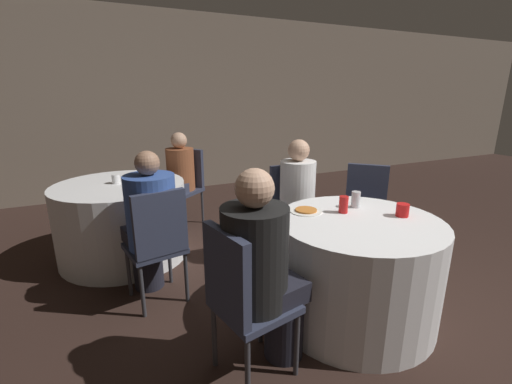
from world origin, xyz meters
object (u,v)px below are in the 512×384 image
person_blue_shirt (150,224)px  pizza_plate_near (306,211)px  chair_near_northeast (365,205)px  person_floral_shirt (177,181)px  chair_far_northeast (186,180)px  person_white_shirt (301,206)px  soda_can_silver (356,199)px  soda_can_red (344,204)px  chair_far_south (158,238)px  table_far (123,220)px  chair_near_west (240,293)px  person_black_shirt (263,272)px  table_near (355,269)px  chair_near_north (292,205)px

person_blue_shirt → pizza_plate_near: 1.19m
chair_near_northeast → pizza_plate_near: size_ratio=3.94×
chair_near_northeast → person_floral_shirt: 2.14m
chair_far_northeast → pizza_plate_near: bearing=151.8°
person_white_shirt → pizza_plate_near: (-0.28, -0.52, 0.16)m
person_floral_shirt → soda_can_silver: size_ratio=9.35×
soda_can_silver → soda_can_red: bearing=-159.6°
chair_near_northeast → person_floral_shirt: (-1.46, 1.57, 0.03)m
chair_far_south → soda_can_silver: size_ratio=7.57×
table_far → soda_can_silver: 2.22m
chair_near_west → pizza_plate_near: size_ratio=3.94×
table_far → soda_can_silver: (1.59, -1.50, 0.43)m
chair_near_west → person_floral_shirt: size_ratio=0.81×
chair_far_south → chair_far_northeast: same height
person_floral_shirt → person_blue_shirt: person_blue_shirt is taller
soda_can_silver → chair_near_northeast: bearing=41.2°
table_far → chair_far_northeast: size_ratio=1.32×
chair_far_northeast → soda_can_silver: size_ratio=7.57×
pizza_plate_near → person_blue_shirt: bearing=151.1°
chair_far_northeast → person_black_shirt: 2.55m
chair_far_south → soda_can_silver: bearing=-29.8°
table_near → chair_near_west: (-0.96, -0.20, 0.18)m
table_far → chair_near_northeast: (2.12, -1.02, 0.18)m
person_white_shirt → table_far: bearing=-28.7°
table_far → pizza_plate_near: size_ratio=5.21×
chair_far_northeast → pizza_plate_near: (0.40, -2.07, 0.20)m
table_near → soda_can_silver: size_ratio=9.31×
chair_near_west → chair_near_north: same height
chair_near_west → pizza_plate_near: (0.72, 0.50, 0.20)m
person_floral_shirt → pizza_plate_near: 2.04m
chair_near_northeast → pizza_plate_near: bearing=68.0°
table_near → soda_can_red: 0.46m
person_blue_shirt → chair_near_northeast: bearing=-15.5°
chair_near_northeast → person_floral_shirt: size_ratio=0.81×
person_black_shirt → person_floral_shirt: bearing=167.1°
chair_far_northeast → person_black_shirt: size_ratio=0.76×
chair_near_west → person_white_shirt: person_white_shirt is taller
person_white_shirt → soda_can_silver: person_white_shirt is taller
table_near → person_blue_shirt: bearing=145.7°
table_near → chair_near_north: 1.00m
chair_near_northeast → chair_far_northeast: size_ratio=1.00×
chair_far_south → person_black_shirt: 0.99m
table_near → chair_far_northeast: (-0.63, 2.37, 0.18)m
chair_far_south → soda_can_silver: (1.40, -0.49, 0.26)m
person_white_shirt → soda_can_silver: (0.11, -0.59, 0.21)m
table_far → chair_near_northeast: bearing=-25.8°
person_white_shirt → chair_near_northeast: bearing=172.7°
chair_far_south → table_near: bearing=-40.5°
chair_near_north → person_white_shirt: 0.17m
table_near → soda_can_silver: (0.15, 0.23, 0.43)m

